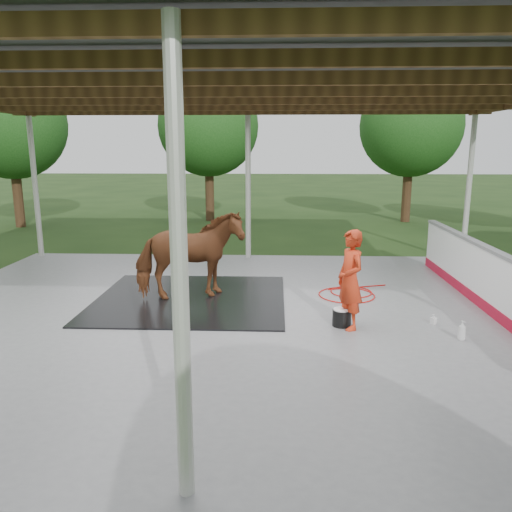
{
  "coord_description": "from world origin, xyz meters",
  "views": [
    {
      "loc": [
        0.75,
        -8.44,
        2.95
      ],
      "look_at": [
        0.39,
        0.4,
        1.03
      ],
      "focal_mm": 35.0,
      "sensor_mm": 36.0,
      "label": 1
    }
  ],
  "objects_px": {
    "handler": "(350,280)",
    "wash_bucket": "(342,317)",
    "dasher_board": "(499,288)",
    "horse": "(189,255)"
  },
  "relations": [
    {
      "from": "handler",
      "to": "wash_bucket",
      "type": "relative_size",
      "value": 5.21
    },
    {
      "from": "handler",
      "to": "wash_bucket",
      "type": "distance_m",
      "value": 0.68
    },
    {
      "from": "handler",
      "to": "wash_bucket",
      "type": "xyz_separation_m",
      "value": [
        -0.1,
        0.09,
        -0.67
      ]
    },
    {
      "from": "dasher_board",
      "to": "wash_bucket",
      "type": "relative_size",
      "value": 25.5
    },
    {
      "from": "dasher_board",
      "to": "wash_bucket",
      "type": "xyz_separation_m",
      "value": [
        -2.75,
        -0.51,
        -0.39
      ]
    },
    {
      "from": "dasher_board",
      "to": "horse",
      "type": "bearing_deg",
      "value": 171.15
    },
    {
      "from": "dasher_board",
      "to": "horse",
      "type": "xyz_separation_m",
      "value": [
        -5.52,
        0.86,
        0.33
      ]
    },
    {
      "from": "horse",
      "to": "handler",
      "type": "height_order",
      "value": "horse"
    },
    {
      "from": "wash_bucket",
      "to": "dasher_board",
      "type": "bearing_deg",
      "value": 10.56
    },
    {
      "from": "horse",
      "to": "handler",
      "type": "bearing_deg",
      "value": -135.22
    }
  ]
}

